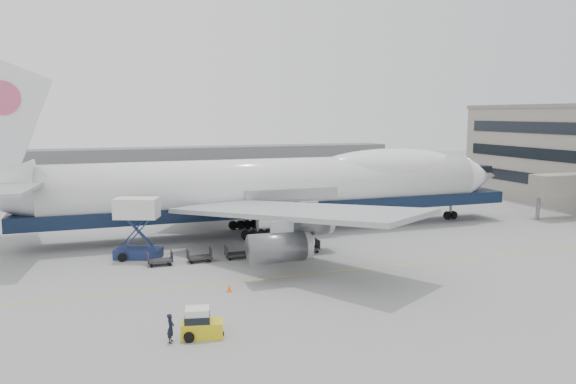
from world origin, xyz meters
name	(u,v)px	position (x,y,z in m)	size (l,w,h in m)	color
ground	(311,256)	(0.00, 0.00, 0.00)	(260.00, 260.00, 0.00)	gray
apron_line	(336,271)	(0.00, -6.00, 0.01)	(60.00, 0.15, 0.01)	gold
hangar	(144,165)	(-10.00, 70.00, 3.50)	(110.00, 8.00, 7.00)	slate
airliner	(279,186)	(0.64, 12.00, 5.62)	(67.00, 55.30, 19.98)	white
catering_truck	(137,224)	(-16.45, 4.85, 3.42)	(4.95, 4.13, 5.99)	navy
baggage_tug	(200,324)	(-14.36, -16.85, 0.85)	(2.86, 1.92, 1.92)	gold
ground_worker	(171,328)	(-16.25, -17.07, 0.92)	(0.67, 0.44, 1.84)	black
traffic_cone	(229,288)	(-10.48, -8.52, 0.30)	(0.44, 0.44, 0.64)	orange
dolly_0	(160,260)	(-14.76, 1.38, 0.53)	(2.30, 1.35, 1.30)	#2D2D30
dolly_1	(199,256)	(-11.04, 1.38, 0.53)	(2.30, 1.35, 1.30)	#2D2D30
dolly_2	(237,253)	(-7.31, 1.38, 0.53)	(2.30, 1.35, 1.30)	#2D2D30
dolly_3	(273,250)	(-3.59, 1.38, 0.53)	(2.30, 1.35, 1.30)	#2D2D30
dolly_4	(308,247)	(0.13, 1.38, 0.53)	(2.30, 1.35, 1.30)	#2D2D30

